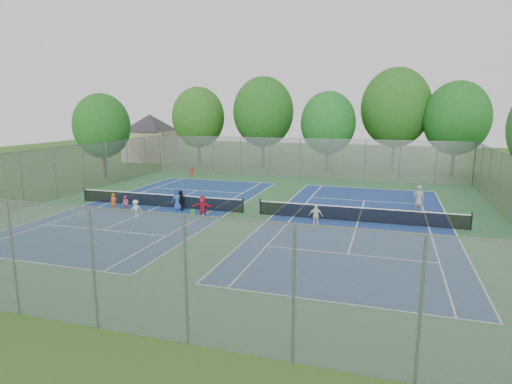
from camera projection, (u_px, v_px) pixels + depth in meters
The scene contains 39 objects.
ground at pixel (252, 214), 28.75m from camera, with size 120.00×120.00×0.00m, color #2E571B.
court_pad at pixel (252, 214), 28.74m from camera, with size 32.00×32.00×0.01m, color #2D5F35.
court_left at pixel (159, 206), 30.80m from camera, with size 10.97×23.77×0.01m, color navy.
court_right at pixel (358, 222), 26.68m from camera, with size 10.97×23.77×0.01m, color navy.
net_left at pixel (159, 200), 30.72m from camera, with size 12.87×0.10×0.91m, color black.
net_right at pixel (358, 215), 26.60m from camera, with size 12.87×0.10×0.91m, color black.
fence_north at pixel (300, 158), 43.34m from camera, with size 32.00×0.10×4.00m, color gray.
fence_south at pixel (94, 269), 13.38m from camera, with size 32.00×0.10×4.00m, color gray.
fence_west at pixel (55, 174), 33.07m from camera, with size 32.00×0.10×4.00m, color gray.
house at pixel (150, 129), 56.88m from camera, with size 11.03×11.03×7.30m.
tree_nw at pixel (198, 117), 52.33m from camera, with size 6.40×6.40×9.58m.
tree_nl at pixel (263, 112), 50.79m from camera, with size 7.20×7.20×10.69m.
tree_nc at pixel (328, 123), 46.79m from camera, with size 6.00×6.00×8.85m.
tree_nr at pixel (396, 108), 47.22m from camera, with size 7.60×7.60×11.42m.
tree_ne at pixel (457, 118), 43.79m from camera, with size 6.60×6.60×9.77m.
tree_side_w at pixel (102, 126), 42.69m from camera, with size 5.60×5.60×8.47m.
ball_crate at pixel (137, 209), 29.38m from camera, with size 0.39×0.39×0.33m, color blue.
ball_hopper at pixel (193, 213), 27.77m from camera, with size 0.26×0.26×0.51m, color green.
student_a at pixel (114, 202), 29.47m from camera, with size 0.45×0.29×1.22m, color #D46013.
student_b at pixel (126, 203), 29.60m from camera, with size 0.50×0.39×1.03m, color #ED5C86.
student_c at pixel (136, 209), 27.49m from camera, with size 0.77×0.44×1.19m, color silver.
student_d at pixel (181, 200), 29.49m from camera, with size 0.83×0.35×1.42m, color black.
student_e at pixel (178, 199), 29.56m from camera, with size 0.78×0.51×1.59m, color #2A479B.
student_f at pixel (203, 207), 27.49m from camera, with size 1.35×0.43×1.45m, color red.
child_far_baseline at pixel (192, 173), 43.57m from camera, with size 0.68×0.39×1.05m, color #A32817.
instructor at pixel (419, 200), 28.36m from camera, with size 0.73×0.48×2.00m, color gray.
teen_court_b at pixel (316, 216), 25.31m from camera, with size 0.83×0.34×1.41m, color white.
tennis_ball_0 at pixel (179, 231), 24.60m from camera, with size 0.07×0.07×0.07m, color #ACC12C.
tennis_ball_1 at pixel (131, 232), 24.43m from camera, with size 0.07×0.07×0.07m, color #C5E435.
tennis_ball_2 at pixel (79, 217), 27.75m from camera, with size 0.07×0.07×0.07m, color #DEF338.
tennis_ball_3 at pixel (98, 227), 25.30m from camera, with size 0.07×0.07×0.07m, color #B8D130.
tennis_ball_4 at pixel (149, 210), 29.65m from camera, with size 0.07×0.07×0.07m, color #CAE234.
tennis_ball_5 at pixel (121, 216), 27.99m from camera, with size 0.07×0.07×0.07m, color #A0C22D.
tennis_ball_6 at pixel (158, 234), 24.00m from camera, with size 0.07×0.07×0.07m, color #C9F138.
tennis_ball_7 at pixel (170, 213), 28.80m from camera, with size 0.07×0.07×0.07m, color yellow.
tennis_ball_8 at pixel (152, 237), 23.43m from camera, with size 0.07×0.07×0.07m, color #E3EF37.
tennis_ball_9 at pixel (137, 214), 28.41m from camera, with size 0.07×0.07×0.07m, color #EDF438.
tennis_ball_10 at pixel (95, 227), 25.42m from camera, with size 0.07×0.07×0.07m, color #B8C82E.
tennis_ball_11 at pixel (113, 232), 24.35m from camera, with size 0.07×0.07×0.07m, color yellow.
Camera 1 is at (8.65, -26.56, 6.95)m, focal length 30.00 mm.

